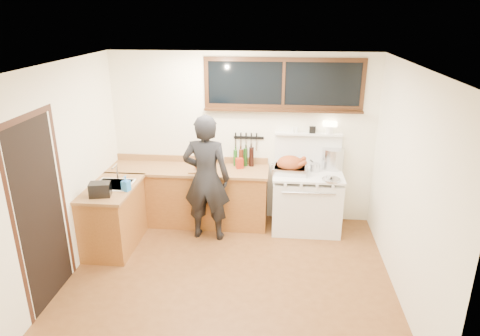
# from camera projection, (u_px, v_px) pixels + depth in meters

# --- Properties ---
(ground_plane) EXTENTS (4.00, 3.50, 0.02)m
(ground_plane) POSITION_uv_depth(u_px,v_px,m) (230.00, 278.00, 5.36)
(ground_plane) COLOR brown
(room_shell) EXTENTS (4.10, 3.60, 2.65)m
(room_shell) POSITION_uv_depth(u_px,v_px,m) (228.00, 152.00, 4.79)
(room_shell) COLOR white
(room_shell) RESTS_ON ground
(counter_back) EXTENTS (2.44, 0.64, 1.00)m
(counter_back) POSITION_uv_depth(u_px,v_px,m) (189.00, 195.00, 6.63)
(counter_back) COLOR brown
(counter_back) RESTS_ON ground
(counter_left) EXTENTS (0.64, 1.09, 0.90)m
(counter_left) POSITION_uv_depth(u_px,v_px,m) (113.00, 217.00, 5.94)
(counter_left) COLOR brown
(counter_left) RESTS_ON ground
(sink_unit) EXTENTS (0.50, 0.45, 0.37)m
(sink_unit) POSITION_uv_depth(u_px,v_px,m) (114.00, 188.00, 5.87)
(sink_unit) COLOR white
(sink_unit) RESTS_ON counter_left
(vintage_stove) EXTENTS (1.02, 0.74, 1.61)m
(vintage_stove) POSITION_uv_depth(u_px,v_px,m) (306.00, 200.00, 6.43)
(vintage_stove) COLOR white
(vintage_stove) RESTS_ON ground
(back_window) EXTENTS (2.32, 0.13, 0.77)m
(back_window) POSITION_uv_depth(u_px,v_px,m) (283.00, 90.00, 6.20)
(back_window) COLOR black
(back_window) RESTS_ON room_shell
(left_doorway) EXTENTS (0.02, 1.04, 2.17)m
(left_doorway) POSITION_uv_depth(u_px,v_px,m) (41.00, 212.00, 4.65)
(left_doorway) COLOR black
(left_doorway) RESTS_ON ground
(knife_strip) EXTENTS (0.46, 0.03, 0.28)m
(knife_strip) POSITION_uv_depth(u_px,v_px,m) (248.00, 138.00, 6.52)
(knife_strip) COLOR black
(knife_strip) RESTS_ON room_shell
(man) EXTENTS (0.70, 0.48, 1.84)m
(man) POSITION_uv_depth(u_px,v_px,m) (206.00, 178.00, 6.02)
(man) COLOR black
(man) RESTS_ON ground
(soap_bottle) EXTENTS (0.12, 0.12, 0.21)m
(soap_bottle) POSITION_uv_depth(u_px,v_px,m) (126.00, 183.00, 5.62)
(soap_bottle) COLOR #2B7FDB
(soap_bottle) RESTS_ON counter_left
(toaster) EXTENTS (0.30, 0.23, 0.18)m
(toaster) POSITION_uv_depth(u_px,v_px,m) (100.00, 189.00, 5.47)
(toaster) COLOR black
(toaster) RESTS_ON counter_left
(cutting_board) EXTENTS (0.43, 0.35, 0.14)m
(cutting_board) POSITION_uv_depth(u_px,v_px,m) (201.00, 167.00, 6.37)
(cutting_board) COLOR olive
(cutting_board) RESTS_ON counter_back
(roast_turkey) EXTENTS (0.54, 0.41, 0.26)m
(roast_turkey) POSITION_uv_depth(u_px,v_px,m) (290.00, 166.00, 6.25)
(roast_turkey) COLOR silver
(roast_turkey) RESTS_ON vintage_stove
(stockpot) EXTENTS (0.44, 0.44, 0.31)m
(stockpot) POSITION_uv_depth(u_px,v_px,m) (333.00, 158.00, 6.42)
(stockpot) COLOR silver
(stockpot) RESTS_ON vintage_stove
(saucepan) EXTENTS (0.19, 0.28, 0.11)m
(saucepan) POSITION_uv_depth(u_px,v_px,m) (315.00, 167.00, 6.34)
(saucepan) COLOR silver
(saucepan) RESTS_ON vintage_stove
(pot_lid) EXTENTS (0.27, 0.27, 0.04)m
(pot_lid) POSITION_uv_depth(u_px,v_px,m) (331.00, 179.00, 6.00)
(pot_lid) COLOR silver
(pot_lid) RESTS_ON vintage_stove
(coffee_tin) EXTENTS (0.13, 0.12, 0.16)m
(coffee_tin) POSITION_uv_depth(u_px,v_px,m) (239.00, 163.00, 6.44)
(coffee_tin) COLOR maroon
(coffee_tin) RESTS_ON counter_back
(pitcher) EXTENTS (0.12, 0.12, 0.17)m
(pitcher) POSITION_uv_depth(u_px,v_px,m) (221.00, 160.00, 6.56)
(pitcher) COLOR white
(pitcher) RESTS_ON counter_back
(bottle_cluster) EXTENTS (0.31, 0.07, 0.30)m
(bottle_cluster) POSITION_uv_depth(u_px,v_px,m) (244.00, 157.00, 6.52)
(bottle_cluster) COLOR black
(bottle_cluster) RESTS_ON counter_back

